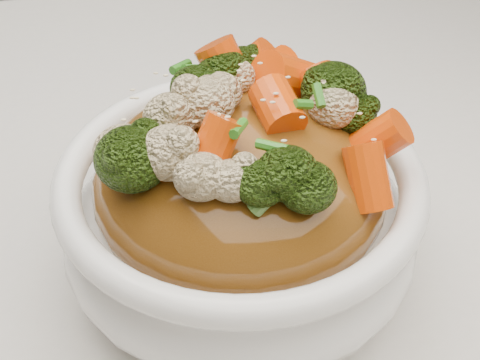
{
  "coord_description": "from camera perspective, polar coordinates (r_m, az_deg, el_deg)",
  "views": [
    {
      "loc": [
        -0.07,
        -0.3,
        1.08
      ],
      "look_at": [
        -0.04,
        0.01,
        0.82
      ],
      "focal_mm": 55.0,
      "sensor_mm": 36.0,
      "label": 1
    }
  ],
  "objects": [
    {
      "name": "tablecloth",
      "position": [
        0.47,
        5.43,
        -8.81
      ],
      "size": [
        1.2,
        0.8,
        0.04
      ],
      "primitive_type": "cube",
      "color": "silver",
      "rests_on": "dining_table"
    },
    {
      "name": "carrots",
      "position": [
        0.37,
        -0.0,
        6.66
      ],
      "size": [
        0.19,
        0.19,
        0.05
      ],
      "primitive_type": null,
      "rotation": [
        0.0,
        0.0,
        0.21
      ],
      "color": "#E04707",
      "rests_on": "sauce_base"
    },
    {
      "name": "scallions",
      "position": [
        0.37,
        0.0,
        6.78
      ],
      "size": [
        0.14,
        0.14,
        0.02
      ],
      "primitive_type": null,
      "rotation": [
        0.0,
        0.0,
        0.21
      ],
      "color": "#2A721A",
      "rests_on": "sauce_base"
    },
    {
      "name": "cauliflower",
      "position": [
        0.37,
        -0.0,
        6.29
      ],
      "size": [
        0.19,
        0.19,
        0.03
      ],
      "primitive_type": null,
      "rotation": [
        0.0,
        0.0,
        0.21
      ],
      "color": "beige",
      "rests_on": "sauce_base"
    },
    {
      "name": "sesame_seeds",
      "position": [
        0.37,
        0.0,
        6.78
      ],
      "size": [
        0.17,
        0.17,
        0.01
      ],
      "primitive_type": null,
      "rotation": [
        0.0,
        0.0,
        0.21
      ],
      "color": "beige",
      "rests_on": "sauce_base"
    },
    {
      "name": "bowl",
      "position": [
        0.42,
        -0.0,
        -3.18
      ],
      "size": [
        0.24,
        0.24,
        0.08
      ],
      "primitive_type": null,
      "rotation": [
        0.0,
        0.0,
        0.21
      ],
      "color": "white",
      "rests_on": "tablecloth"
    },
    {
      "name": "broccoli",
      "position": [
        0.37,
        -0.0,
        6.54
      ],
      "size": [
        0.19,
        0.19,
        0.04
      ],
      "primitive_type": null,
      "rotation": [
        0.0,
        0.0,
        0.21
      ],
      "color": "black",
      "rests_on": "sauce_base"
    },
    {
      "name": "sauce_base",
      "position": [
        0.41,
        -0.0,
        -0.31
      ],
      "size": [
        0.19,
        0.19,
        0.09
      ],
      "primitive_type": "ellipsoid",
      "rotation": [
        0.0,
        0.0,
        0.21
      ],
      "color": "brown",
      "rests_on": "bowl"
    }
  ]
}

